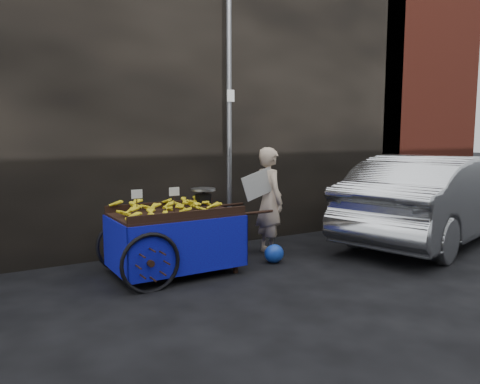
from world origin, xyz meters
TOP-DOWN VIEW (x-y plane):
  - ground at (0.00, 0.00)m, footprint 80.00×80.00m
  - building_wall at (0.39, 2.60)m, footprint 13.50×2.00m
  - street_pole at (0.30, 1.30)m, footprint 0.12×0.10m
  - banana_cart at (-1.02, 0.47)m, footprint 2.18×1.11m
  - vendor at (0.68, 0.73)m, footprint 0.76×0.62m
  - plastic_bag at (0.44, 0.24)m, footprint 0.29×0.24m
  - parked_car at (3.56, 0.00)m, footprint 4.71×2.76m

SIDE VIEW (x-z plane):
  - ground at x=0.00m, z-range 0.00..0.00m
  - plastic_bag at x=0.44m, z-range 0.00..0.27m
  - banana_cart at x=-1.02m, z-range 0.14..1.31m
  - parked_car at x=3.56m, z-range 0.00..1.47m
  - vendor at x=0.68m, z-range 0.00..1.62m
  - street_pole at x=0.30m, z-range 0.01..4.01m
  - building_wall at x=0.39m, z-range 0.00..5.00m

